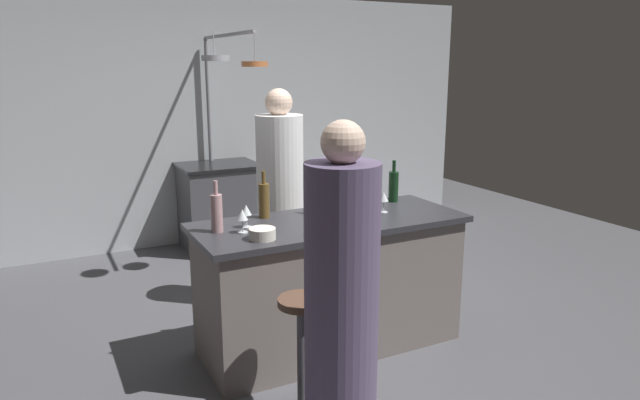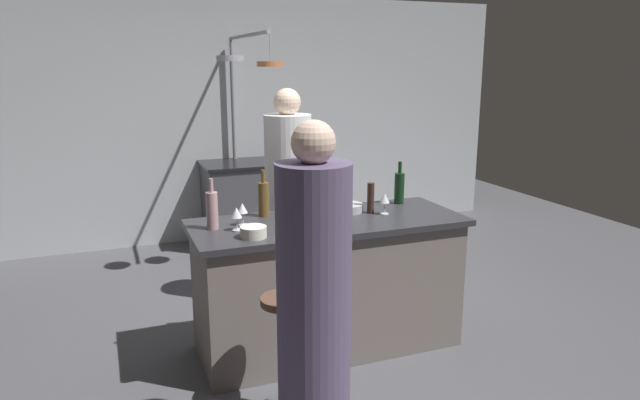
{
  "view_description": "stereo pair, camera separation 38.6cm",
  "coord_description": "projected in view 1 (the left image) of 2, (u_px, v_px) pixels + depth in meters",
  "views": [
    {
      "loc": [
        -1.71,
        -3.2,
        1.9
      ],
      "look_at": [
        0.0,
        0.15,
        1.0
      ],
      "focal_mm": 32.17,
      "sensor_mm": 36.0,
      "label": 1
    },
    {
      "loc": [
        -1.36,
        -3.36,
        1.9
      ],
      "look_at": [
        0.0,
        0.15,
        1.0
      ],
      "focal_mm": 32.17,
      "sensor_mm": 36.0,
      "label": 2
    }
  ],
  "objects": [
    {
      "name": "stove_range",
      "position": [
        220.0,
        206.0,
        5.99
      ],
      "size": [
        0.8,
        0.64,
        0.89
      ],
      "color": "#47474C",
      "rests_on": "ground_plane"
    },
    {
      "name": "mixing_bowl_steel",
      "position": [
        346.0,
        207.0,
        3.97
      ],
      "size": [
        0.22,
        0.22,
        0.06
      ],
      "primitive_type": "cylinder",
      "color": "#B7B7BC",
      "rests_on": "kitchen_island"
    },
    {
      "name": "wine_glass_by_chef",
      "position": [
        384.0,
        198.0,
        3.91
      ],
      "size": [
        0.07,
        0.07,
        0.15
      ],
      "color": "silver",
      "rests_on": "kitchen_island"
    },
    {
      "name": "wine_glass_near_right_guest",
      "position": [
        242.0,
        216.0,
        3.44
      ],
      "size": [
        0.07,
        0.07,
        0.15
      ],
      "color": "silver",
      "rests_on": "kitchen_island"
    },
    {
      "name": "mixing_bowl_blue",
      "position": [
        339.0,
        220.0,
        3.59
      ],
      "size": [
        0.21,
        0.21,
        0.08
      ],
      "primitive_type": "cylinder",
      "color": "#334C6B",
      "rests_on": "kitchen_island"
    },
    {
      "name": "wine_bottle_dark",
      "position": [
        326.0,
        197.0,
        3.86
      ],
      "size": [
        0.07,
        0.07,
        0.31
      ],
      "color": "black",
      "rests_on": "kitchen_island"
    },
    {
      "name": "chef",
      "position": [
        281.0,
        208.0,
        4.48
      ],
      "size": [
        0.36,
        0.36,
        1.72
      ],
      "color": "white",
      "rests_on": "ground_plane"
    },
    {
      "name": "back_wall",
      "position": [
        205.0,
        121.0,
        6.13
      ],
      "size": [
        6.4,
        0.16,
        2.6
      ],
      "primitive_type": "cube",
      "color": "#B2B7BC",
      "rests_on": "ground_plane"
    },
    {
      "name": "kitchen_island",
      "position": [
        330.0,
        283.0,
        3.86
      ],
      "size": [
        1.8,
        0.72,
        0.9
      ],
      "color": "slate",
      "rests_on": "ground_plane"
    },
    {
      "name": "overhead_pot_rack",
      "position": [
        223.0,
        94.0,
        5.33
      ],
      "size": [
        0.57,
        1.42,
        2.17
      ],
      "color": "gray",
      "rests_on": "ground_plane"
    },
    {
      "name": "mixing_bowl_ceramic",
      "position": [
        262.0,
        234.0,
        3.33
      ],
      "size": [
        0.16,
        0.16,
        0.07
      ],
      "primitive_type": "cylinder",
      "color": "silver",
      "rests_on": "kitchen_island"
    },
    {
      "name": "wine_bottle_red",
      "position": [
        393.0,
        186.0,
        4.22
      ],
      "size": [
        0.07,
        0.07,
        0.31
      ],
      "color": "#143319",
      "rests_on": "kitchen_island"
    },
    {
      "name": "wine_bottle_amber",
      "position": [
        264.0,
        200.0,
        3.78
      ],
      "size": [
        0.07,
        0.07,
        0.31
      ],
      "color": "brown",
      "rests_on": "kitchen_island"
    },
    {
      "name": "bar_stool_left",
      "position": [
        302.0,
        350.0,
        3.12
      ],
      "size": [
        0.28,
        0.28,
        0.68
      ],
      "color": "#4C4C51",
      "rests_on": "ground_plane"
    },
    {
      "name": "guest_left",
      "position": [
        341.0,
        309.0,
        2.7
      ],
      "size": [
        0.35,
        0.35,
        1.66
      ],
      "color": "#594C6B",
      "rests_on": "ground_plane"
    },
    {
      "name": "wine_bottle_rose",
      "position": [
        217.0,
        212.0,
        3.45
      ],
      "size": [
        0.07,
        0.07,
        0.32
      ],
      "color": "#B78C8E",
      "rests_on": "kitchen_island"
    },
    {
      "name": "ground_plane",
      "position": [
        330.0,
        345.0,
        3.97
      ],
      "size": [
        9.0,
        9.0,
        0.0
      ],
      "primitive_type": "plane",
      "color": "#4C4C51"
    },
    {
      "name": "pepper_mill",
      "position": [
        369.0,
        197.0,
        3.94
      ],
      "size": [
        0.05,
        0.05,
        0.21
      ],
      "primitive_type": "cylinder",
      "color": "#382319",
      "rests_on": "kitchen_island"
    },
    {
      "name": "wine_glass_near_left_guest",
      "position": [
        246.0,
        211.0,
        3.56
      ],
      "size": [
        0.07,
        0.07,
        0.15
      ],
      "color": "silver",
      "rests_on": "kitchen_island"
    }
  ]
}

